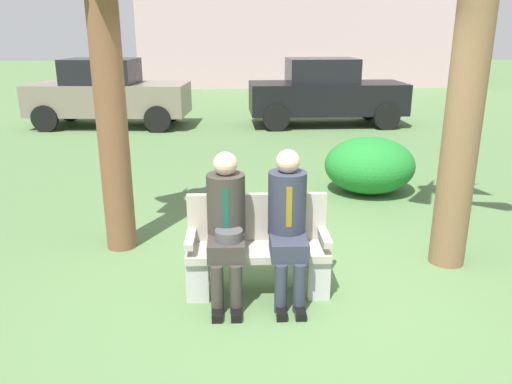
% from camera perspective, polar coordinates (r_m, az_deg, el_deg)
% --- Properties ---
extents(ground_plane, '(80.00, 80.00, 0.00)m').
position_cam_1_polar(ground_plane, '(4.77, 4.01, -11.41)').
color(ground_plane, '#537644').
extents(park_bench, '(1.29, 0.44, 0.90)m').
position_cam_1_polar(park_bench, '(4.67, 0.17, -6.68)').
color(park_bench, '#B7AD9E').
rests_on(park_bench, ground).
extents(seated_man_left, '(0.34, 0.72, 1.33)m').
position_cam_1_polar(seated_man_left, '(4.42, -3.38, -3.26)').
color(seated_man_left, '#38332D').
rests_on(seated_man_left, ground).
extents(seated_man_right, '(0.34, 0.72, 1.35)m').
position_cam_1_polar(seated_man_right, '(4.45, 3.61, -2.98)').
color(seated_man_right, '#2D3342').
rests_on(seated_man_right, ground).
extents(shrub_near_bench, '(1.33, 1.22, 0.83)m').
position_cam_1_polar(shrub_near_bench, '(7.71, 12.67, 2.96)').
color(shrub_near_bench, '#217F2C').
rests_on(shrub_near_bench, ground).
extents(parked_car_near, '(4.00, 1.94, 1.68)m').
position_cam_1_polar(parked_car_near, '(13.45, -16.37, 10.64)').
color(parked_car_near, slate).
rests_on(parked_car_near, ground).
extents(parked_car_far, '(3.94, 1.80, 1.68)m').
position_cam_1_polar(parked_car_far, '(13.25, 7.82, 11.08)').
color(parked_car_far, black).
rests_on(parked_car_far, ground).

